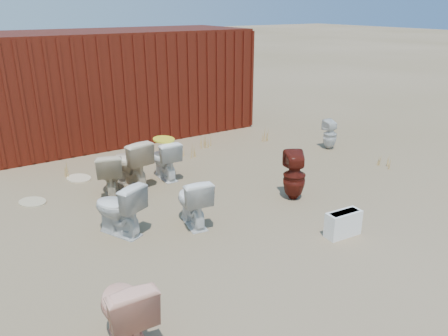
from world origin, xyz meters
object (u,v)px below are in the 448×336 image
toilet_front_pink (125,311)px  toilet_front_c (193,201)px  shipping_container (118,84)px  toilet_front_maroon (294,176)px  toilet_front_a (118,208)px  loose_tank (343,224)px  toilet_back_beige_left (131,163)px  toilet_back_beige_right (110,173)px  toilet_back_yellowlid (165,159)px  toilet_back_e (330,135)px

toilet_front_pink → toilet_front_c: (1.65, 1.75, -0.03)m
shipping_container → toilet_front_maroon: bearing=-79.2°
toilet_front_a → loose_tank: 3.03m
toilet_back_beige_left → toilet_back_beige_right: size_ratio=1.13×
toilet_front_pink → toilet_back_yellowlid: 4.13m
toilet_front_pink → toilet_back_yellowlid: toilet_front_pink is taller
shipping_container → toilet_front_a: 5.13m
toilet_back_beige_left → shipping_container: bearing=-117.6°
toilet_front_a → toilet_back_beige_left: bearing=-142.6°
shipping_container → loose_tank: size_ratio=12.00×
toilet_front_maroon → toilet_back_yellowlid: size_ratio=1.10×
toilet_back_e → toilet_back_yellowlid: bearing=3.9°
toilet_front_maroon → toilet_back_e: toilet_front_maroon is taller
loose_tank → toilet_back_beige_left: bearing=122.5°
toilet_back_beige_left → toilet_back_beige_right: toilet_back_beige_left is taller
loose_tank → toilet_back_yellowlid: bearing=113.0°
toilet_front_maroon → toilet_back_beige_left: size_ratio=0.94×
toilet_front_c → toilet_back_beige_left: size_ratio=0.86×
toilet_back_beige_left → loose_tank: size_ratio=1.67×
shipping_container → toilet_back_yellowlid: shipping_container is taller
toilet_front_c → toilet_back_e: bearing=-151.4°
shipping_container → toilet_front_maroon: (0.98, -5.14, -0.81)m
toilet_front_c → loose_tank: (1.54, -1.38, -0.19)m
toilet_front_c → toilet_back_yellowlid: (0.43, 1.81, -0.00)m
toilet_front_a → toilet_back_beige_right: bearing=-130.2°
toilet_front_a → toilet_back_beige_right: 1.38m
toilet_front_a → toilet_front_pink: 2.16m
shipping_container → toilet_front_maroon: shipping_container is taller
toilet_front_maroon → toilet_back_beige_left: toilet_back_beige_left is taller
toilet_front_a → toilet_back_beige_left: size_ratio=0.91×
toilet_back_yellowlid → toilet_back_beige_left: bearing=1.5°
toilet_front_a → toilet_back_beige_right: (0.35, 1.33, -0.01)m
toilet_front_maroon → toilet_back_e: size_ratio=1.24×
toilet_back_e → toilet_back_beige_left: bearing=4.8°
toilet_back_beige_right → toilet_back_e: bearing=-163.0°
toilet_back_beige_right → toilet_back_beige_left: bearing=-138.4°
toilet_front_pink → toilet_front_maroon: bearing=-150.9°
toilet_front_a → toilet_back_e: toilet_front_a is taller
loose_tank → toilet_front_pink: bearing=-169.5°
toilet_front_c → toilet_back_beige_left: 1.82m
toilet_front_a → toilet_front_c: 1.02m
toilet_back_beige_left → toilet_back_beige_right: (-0.42, -0.17, -0.05)m
shipping_container → toilet_front_a: shipping_container is taller
toilet_front_pink → toilet_back_beige_right: size_ratio=1.04×
toilet_back_e → toilet_front_pink: bearing=38.3°
toilet_back_yellowlid → toilet_back_e: bearing=175.5°
shipping_container → toilet_back_e: (3.36, -3.59, -0.88)m
toilet_back_yellowlid → loose_tank: toilet_back_yellowlid is taller
toilet_back_yellowlid → loose_tank: size_ratio=1.43×
shipping_container → toilet_back_e: shipping_container is taller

